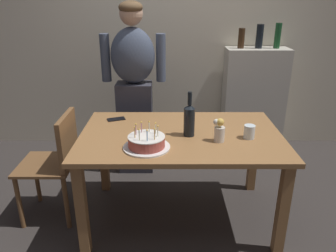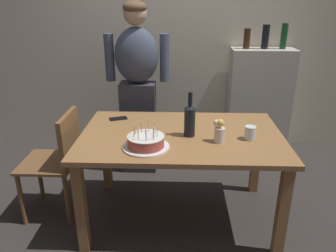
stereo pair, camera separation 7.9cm
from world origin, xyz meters
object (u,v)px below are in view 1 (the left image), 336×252
object	(u,v)px
flower_vase	(219,129)
person_man_bearded	(134,88)
dining_chair	(57,158)
water_glass_near	(249,132)
wine_bottle	(189,119)
birthday_cake	(147,142)
cell_phone	(116,119)

from	to	relation	value
flower_vase	person_man_bearded	xyz separation A→B (m)	(-0.68, 0.94, 0.04)
person_man_bearded	dining_chair	xyz separation A→B (m)	(-0.54, -0.77, -0.36)
water_glass_near	dining_chair	xyz separation A→B (m)	(-1.45, 0.12, -0.27)
person_man_bearded	dining_chair	bearing A→B (deg)	55.03
wine_bottle	person_man_bearded	xyz separation A→B (m)	(-0.48, 0.84, 0.01)
birthday_cake	cell_phone	size ratio (longest dim) A/B	2.22
wine_bottle	cell_phone	size ratio (longest dim) A/B	2.30
water_glass_near	wine_bottle	world-z (taller)	wine_bottle
water_glass_near	flower_vase	world-z (taller)	flower_vase
birthday_cake	wine_bottle	xyz separation A→B (m)	(0.30, 0.22, 0.09)
cell_phone	dining_chair	world-z (taller)	dining_chair
wine_bottle	birthday_cake	bearing A→B (deg)	-144.22
water_glass_near	cell_phone	bearing A→B (deg)	159.53
flower_vase	birthday_cake	bearing A→B (deg)	-167.44
water_glass_near	person_man_bearded	size ratio (longest dim) A/B	0.06
wine_bottle	flower_vase	xyz separation A→B (m)	(0.20, -0.10, -0.04)
cell_phone	flower_vase	world-z (taller)	flower_vase
wine_bottle	water_glass_near	bearing A→B (deg)	-6.81
wine_bottle	person_man_bearded	distance (m)	0.97
water_glass_near	wine_bottle	xyz separation A→B (m)	(-0.43, 0.05, 0.08)
cell_phone	birthday_cake	bearing A→B (deg)	-83.20
flower_vase	person_man_bearded	bearing A→B (deg)	125.97
wine_bottle	flower_vase	distance (m)	0.23
flower_vase	person_man_bearded	size ratio (longest dim) A/B	0.10
birthday_cake	cell_phone	bearing A→B (deg)	117.77
birthday_cake	wine_bottle	distance (m)	0.38
water_glass_near	dining_chair	size ratio (longest dim) A/B	0.11
flower_vase	water_glass_near	bearing A→B (deg)	12.96
person_man_bearded	dining_chair	world-z (taller)	person_man_bearded
dining_chair	flower_vase	bearing A→B (deg)	82.10
birthday_cake	wine_bottle	bearing A→B (deg)	35.78
birthday_cake	dining_chair	bearing A→B (deg)	158.69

